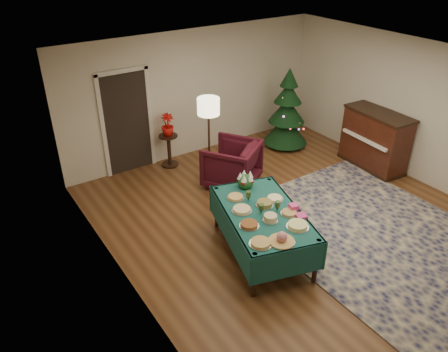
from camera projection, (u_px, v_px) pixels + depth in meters
room_shell at (310, 155)px, 6.80m from camera, size 7.00×7.00×7.00m
doorway at (127, 121)px, 8.66m from camera, size 1.08×0.04×2.16m
rug at (374, 235)px, 7.22m from camera, size 3.20×4.20×0.02m
buffet_table at (263, 220)px, 6.58m from camera, size 1.60×2.15×0.74m
platter_0 at (261, 243)px, 5.83m from camera, size 0.31×0.31×0.05m
platter_1 at (282, 238)px, 5.85m from camera, size 0.37×0.37×0.16m
platter_2 at (298, 225)px, 6.16m from camera, size 0.33×0.33×0.06m
platter_3 at (249, 225)px, 6.18m from camera, size 0.29×0.29×0.05m
platter_4 at (270, 218)px, 6.28m from camera, size 0.23×0.23×0.10m
platter_5 at (289, 213)px, 6.45m from camera, size 0.26×0.26×0.04m
platter_6 at (242, 210)px, 6.51m from camera, size 0.31×0.31×0.05m
platter_7 at (265, 204)px, 6.63m from camera, size 0.27×0.27×0.07m
platter_8 at (275, 198)px, 6.79m from camera, size 0.27×0.27×0.04m
platter_9 at (236, 197)px, 6.82m from camera, size 0.28×0.28×0.04m
goblet_0 at (248, 196)px, 6.71m from camera, size 0.08×0.08×0.17m
goblet_1 at (278, 206)px, 6.47m from camera, size 0.08×0.08×0.17m
goblet_2 at (261, 209)px, 6.40m from camera, size 0.08×0.08×0.17m
napkin_stack at (301, 216)px, 6.38m from camera, size 0.18×0.18×0.04m
gift_box at (293, 207)px, 6.52m from camera, size 0.15×0.15×0.10m
centerpiece at (246, 180)px, 7.06m from camera, size 0.27×0.27×0.31m
armchair at (232, 162)px, 8.43m from camera, size 1.28×1.27×0.98m
floor_lamp at (209, 112)px, 8.09m from camera, size 0.42×0.42×1.72m
side_table at (169, 151)px, 9.19m from camera, size 0.39×0.39×0.70m
potted_plant at (168, 129)px, 8.95m from camera, size 0.26×0.47×0.26m
christmas_tree at (287, 112)px, 9.83m from camera, size 1.21×1.21×1.83m
piano at (375, 140)px, 9.04m from camera, size 0.76×1.45×1.22m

